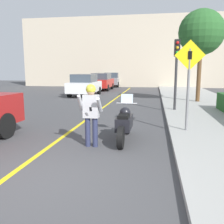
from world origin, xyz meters
name	(u,v)px	position (x,y,z in m)	size (l,w,h in m)	color
ground_plane	(35,181)	(0.00, 0.00, 0.00)	(80.00, 80.00, 0.00)	#424244
road_center_line	(89,118)	(-0.60, 6.00, 0.00)	(0.12, 36.00, 0.01)	yellow
building_backdrop	(137,52)	(0.00, 26.00, 4.07)	(28.00, 1.20, 8.14)	beige
motorcycle	(124,123)	(1.28, 2.95, 0.49)	(0.62, 2.14, 1.28)	black
person_biker	(91,109)	(0.50, 2.22, 1.00)	(0.59, 0.46, 1.64)	#282D4C
crossing_sign	(189,77)	(3.12, 3.96, 1.79)	(0.91, 0.08, 2.76)	slate
traffic_light	(177,61)	(3.07, 8.12, 2.40)	(0.26, 0.30, 3.25)	#2D2D30
street_tree	(201,33)	(4.68, 11.66, 4.12)	(2.61, 2.61, 5.32)	brown
parked_car_white	(85,85)	(-3.27, 14.89, 0.86)	(1.88, 4.20, 1.68)	black
parked_car_red	(102,82)	(-3.13, 20.55, 0.86)	(1.88, 4.20, 1.68)	black
parked_car_grey	(112,79)	(-2.94, 25.93, 0.86)	(1.88, 4.20, 1.68)	black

